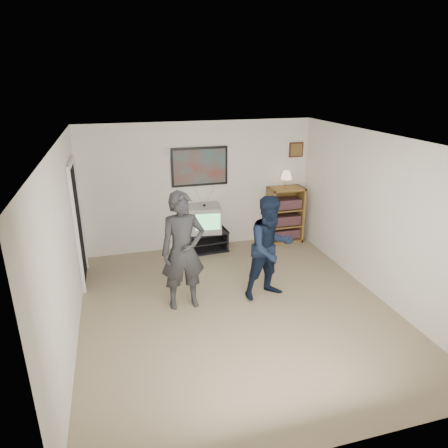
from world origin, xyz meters
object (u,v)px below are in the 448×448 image
person_tall (183,251)px  media_stand (206,241)px  bookshelf (285,215)px  crt_television (205,219)px  person_short (271,248)px

person_tall → media_stand: bearing=66.8°
person_tall → bookshelf: bearing=37.0°
crt_television → bookshelf: 1.72m
crt_television → bookshelf: (1.72, 0.05, -0.10)m
crt_television → person_tall: person_tall is taller
bookshelf → crt_television: bearing=-178.3°
crt_television → person_tall: (-0.75, -1.88, 0.22)m
bookshelf → media_stand: bearing=-178.3°
media_stand → person_short: (0.57, -1.96, 0.61)m
crt_television → bookshelf: bookshelf is taller
media_stand → bookshelf: bearing=-1.7°
bookshelf → person_short: 2.32m
bookshelf → person_tall: 3.15m
bookshelf → person_tall: bearing=-141.9°
media_stand → bookshelf: 1.74m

